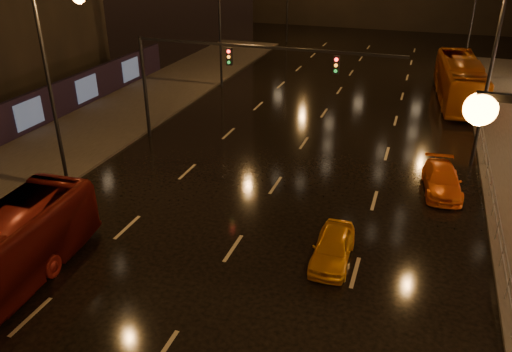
% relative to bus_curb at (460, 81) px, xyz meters
% --- Properties ---
extents(ground, '(140.00, 140.00, 0.00)m').
position_rel_bus_curb_xyz_m(ground, '(-9.00, -14.03, -1.60)').
color(ground, black).
rests_on(ground, ground).
extents(sidewalk_left, '(7.00, 70.00, 0.15)m').
position_rel_bus_curb_xyz_m(sidewalk_left, '(-22.50, -19.03, -1.53)').
color(sidewalk_left, '#38332D').
rests_on(sidewalk_left, ground).
extents(traffic_signal, '(15.31, 0.32, 6.20)m').
position_rel_bus_curb_xyz_m(traffic_signal, '(-14.06, -14.03, 3.13)').
color(traffic_signal, black).
rests_on(traffic_signal, ground).
extents(railing_right, '(0.05, 56.00, 1.00)m').
position_rel_bus_curb_xyz_m(railing_right, '(1.20, -16.03, -0.71)').
color(railing_right, '#99999E').
rests_on(railing_right, sidewalk_right).
extents(bus_curb, '(3.65, 11.69, 3.21)m').
position_rel_bus_curb_xyz_m(bus_curb, '(0.00, 0.00, 0.00)').
color(bus_curb, '#A95110').
rests_on(bus_curb, ground).
extents(taxi_near, '(1.51, 3.61, 1.22)m').
position_rel_bus_curb_xyz_m(taxi_near, '(-5.00, -23.55, -0.99)').
color(taxi_near, orange).
rests_on(taxi_near, ground).
extents(taxi_far, '(2.14, 4.31, 1.20)m').
position_rel_bus_curb_xyz_m(taxi_far, '(-1.00, -15.95, -1.00)').
color(taxi_far, orange).
rests_on(taxi_far, ground).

